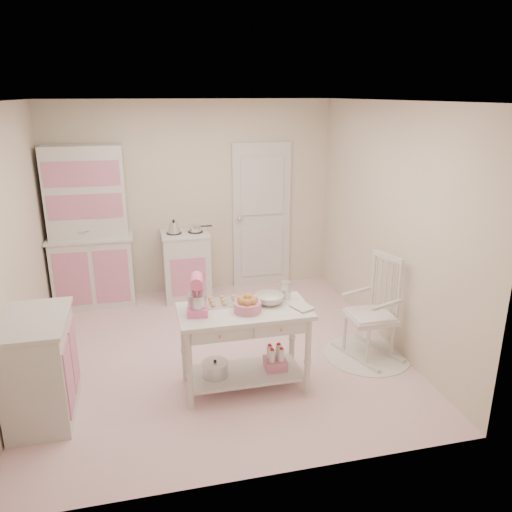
% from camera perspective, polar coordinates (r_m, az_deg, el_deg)
% --- Properties ---
extents(room_shell, '(3.84, 3.84, 2.62)m').
position_cam_1_polar(room_shell, '(4.93, -4.85, 6.12)').
color(room_shell, pink).
rests_on(room_shell, ground).
extents(door, '(0.82, 0.05, 2.04)m').
position_cam_1_polar(door, '(7.04, 0.63, 4.60)').
color(door, silver).
rests_on(door, ground).
extents(hutch, '(1.06, 0.50, 2.08)m').
position_cam_1_polar(hutch, '(6.67, -18.55, 3.04)').
color(hutch, silver).
rests_on(hutch, ground).
extents(stove, '(0.62, 0.57, 0.92)m').
position_cam_1_polar(stove, '(6.78, -7.97, -1.07)').
color(stove, silver).
rests_on(stove, ground).
extents(base_cabinet, '(0.54, 0.84, 0.92)m').
position_cam_1_polar(base_cabinet, '(4.68, -23.48, -11.68)').
color(base_cabinet, silver).
rests_on(base_cabinet, ground).
extents(lace_rug, '(0.92, 0.92, 0.01)m').
position_cam_1_polar(lace_rug, '(5.57, 12.56, -10.91)').
color(lace_rug, white).
rests_on(lace_rug, ground).
extents(rocking_chair, '(0.69, 0.84, 1.10)m').
position_cam_1_polar(rocking_chair, '(5.33, 12.96, -5.79)').
color(rocking_chair, silver).
rests_on(rocking_chair, ground).
extents(work_table, '(1.20, 0.60, 0.80)m').
position_cam_1_polar(work_table, '(4.73, -1.33, -10.54)').
color(work_table, silver).
rests_on(work_table, ground).
extents(stand_mixer, '(0.24, 0.30, 0.34)m').
position_cam_1_polar(stand_mixer, '(4.44, -6.75, -4.49)').
color(stand_mixer, pink).
rests_on(stand_mixer, work_table).
extents(cookie_tray, '(0.34, 0.24, 0.02)m').
position_cam_1_polar(cookie_tray, '(4.69, -3.63, -5.31)').
color(cookie_tray, silver).
rests_on(cookie_tray, work_table).
extents(bread_basket, '(0.25, 0.25, 0.09)m').
position_cam_1_polar(bread_basket, '(4.49, -0.98, -5.83)').
color(bread_basket, '#CF7799').
rests_on(bread_basket, work_table).
extents(mixing_bowl, '(0.27, 0.27, 0.08)m').
position_cam_1_polar(mixing_bowl, '(4.66, 1.56, -4.95)').
color(mixing_bowl, beige).
rests_on(mixing_bowl, work_table).
extents(metal_pitcher, '(0.10, 0.10, 0.17)m').
position_cam_1_polar(metal_pitcher, '(4.76, 3.42, -3.90)').
color(metal_pitcher, silver).
rests_on(metal_pitcher, work_table).
extents(recipe_book, '(0.21, 0.25, 0.02)m').
position_cam_1_polar(recipe_book, '(4.55, 4.54, -6.06)').
color(recipe_book, beige).
rests_on(recipe_book, work_table).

